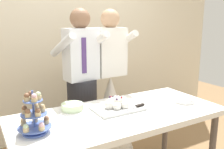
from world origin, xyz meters
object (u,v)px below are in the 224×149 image
Objects in this scene: dessert_table at (120,121)px; person_groom at (82,95)px; cupcake_stand at (34,116)px; main_cake_tray at (117,105)px; plate_stack at (184,100)px; round_cake at (72,107)px; person_bride at (110,103)px.

person_groom reaches higher than dessert_table.
main_cake_tray is (0.73, 0.12, -0.08)m from cupcake_stand.
cupcake_stand reaches higher than plate_stack.
plate_stack is 1.06m from round_cake.
dessert_table is 5.90× the size of cupcake_stand.
cupcake_stand is 1.59× the size of plate_stack.
cupcake_stand is 1.32m from person_bride.
dessert_table is 7.50× the size of round_cake.
main_cake_tray is 1.81× the size of round_cake.
plate_stack is at bearing -47.12° from person_groom.
person_groom is at bearing 96.05° from main_cake_tray.
person_groom is at bearing 93.61° from dessert_table.
round_cake reaches higher than dessert_table.
main_cake_tray reaches higher than round_cake.
dessert_table is 0.69m from plate_stack.
plate_stack is (0.68, -0.07, 0.10)m from dessert_table.
round_cake is (-0.35, 0.16, -0.01)m from main_cake_tray.
plate_stack is (1.39, -0.04, -0.10)m from cupcake_stand.
person_bride is (0.30, 0.65, -0.23)m from main_cake_tray.
plate_stack is 0.12× the size of person_groom.
main_cake_tray is 0.39m from round_cake.
cupcake_stand is 1.00m from person_groom.
round_cake is 0.85m from person_bride.
round_cake is (-1.01, 0.31, 0.01)m from plate_stack.
cupcake_stand is (-0.71, -0.03, 0.20)m from dessert_table.
person_groom is 1.00× the size of person_bride.
plate_stack is 0.80× the size of round_cake.
cupcake_stand is 1.27× the size of round_cake.
main_cake_tray is 0.63m from person_groom.
cupcake_stand is 0.74m from main_cake_tray.
plate_stack is at bearing -13.42° from main_cake_tray.
dessert_table is at bearing -104.50° from main_cake_tray.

